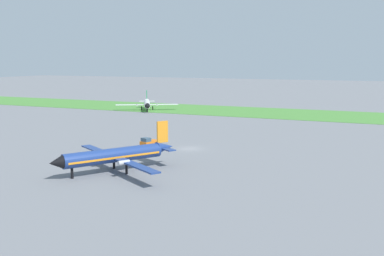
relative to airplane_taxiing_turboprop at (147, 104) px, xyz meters
name	(u,v)px	position (x,y,z in m)	size (l,w,h in m)	color
ground_plane	(190,149)	(38.92, -53.36, -2.20)	(600.00, 600.00, 0.00)	slate
grass_taxiway_strip	(273,113)	(38.92, 8.88, -2.16)	(360.00, 28.00, 0.08)	#478438
airplane_taxiing_turboprop	(147,104)	(0.00, 0.00, 0.00)	(17.97, 15.67, 6.00)	white
airplane_foreground_turboprop	(116,155)	(36.27, -73.89, 0.32)	(20.40, 17.80, 6.89)	navy
pushback_tug_near_gate	(149,143)	(31.52, -55.37, -1.28)	(2.95, 3.98, 1.95)	orange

